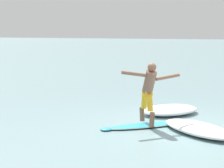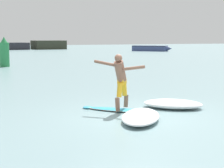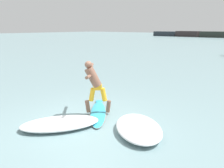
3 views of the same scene
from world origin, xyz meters
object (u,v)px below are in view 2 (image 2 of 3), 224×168
object	(u,v)px
surfboard	(121,110)
surfer	(121,77)
fishing_boat_near_jetty	(151,48)
channel_marker_buoy	(4,53)

from	to	relation	value
surfboard	surfer	bearing A→B (deg)	-119.29
surfer	fishing_boat_near_jetty	world-z (taller)	surfer
fishing_boat_near_jetty	channel_marker_buoy	world-z (taller)	channel_marker_buoy
channel_marker_buoy	surfer	bearing A→B (deg)	-90.43
surfboard	fishing_boat_near_jetty	bearing A→B (deg)	56.89
surfboard	fishing_boat_near_jetty	size ratio (longest dim) A/B	0.35
surfer	fishing_boat_near_jetty	distance (m)	51.39
surfer	surfboard	bearing A→B (deg)	60.71
fishing_boat_near_jetty	channel_marker_buoy	size ratio (longest dim) A/B	2.58
surfboard	channel_marker_buoy	distance (m)	19.46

